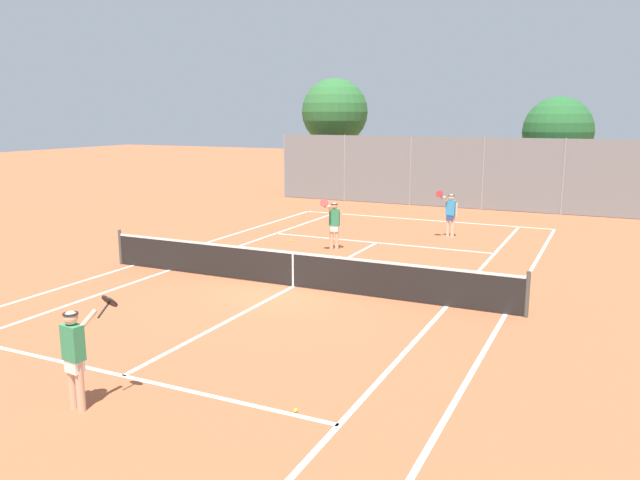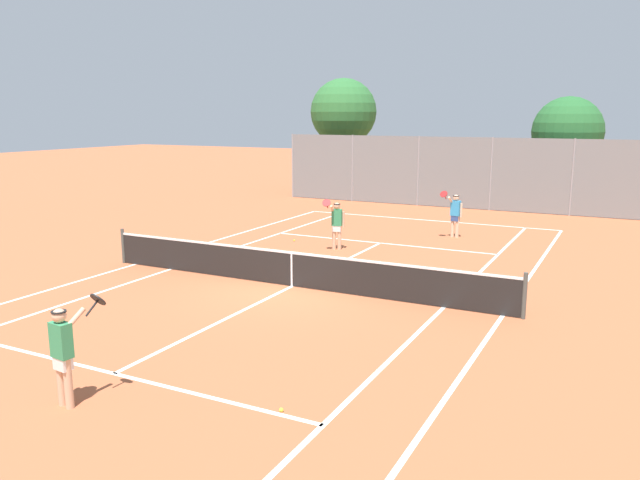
{
  "view_description": "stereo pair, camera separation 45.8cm",
  "coord_description": "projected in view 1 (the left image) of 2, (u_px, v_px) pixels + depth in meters",
  "views": [
    {
      "loc": [
        7.51,
        -14.17,
        4.5
      ],
      "look_at": [
        0.08,
        1.5,
        1.0
      ],
      "focal_mm": 35.0,
      "sensor_mm": 36.0,
      "label": 1
    },
    {
      "loc": [
        7.92,
        -13.97,
        4.5
      ],
      "look_at": [
        0.08,
        1.5,
        1.0
      ],
      "focal_mm": 35.0,
      "sensor_mm": 36.0,
      "label": 2
    }
  ],
  "objects": [
    {
      "name": "court_line_markings",
      "position": [
        293.0,
        286.0,
        16.59
      ],
      "size": [
        11.1,
        23.9,
        0.01
      ],
      "color": "white",
      "rests_on": "ground"
    },
    {
      "name": "tree_behind_left",
      "position": [
        334.0,
        113.0,
        35.63
      ],
      "size": [
        3.78,
        3.78,
        6.53
      ],
      "color": "brown",
      "rests_on": "ground"
    },
    {
      "name": "tree_behind_right",
      "position": [
        556.0,
        134.0,
        30.47
      ],
      "size": [
        3.38,
        3.38,
        5.37
      ],
      "color": "brown",
      "rests_on": "ground"
    },
    {
      "name": "loose_tennis_ball_1",
      "position": [
        296.0,
        410.0,
        9.58
      ],
      "size": [
        0.07,
        0.07,
        0.07
      ],
      "primitive_type": "sphere",
      "color": "#D1DB33",
      "rests_on": "ground"
    },
    {
      "name": "loose_tennis_ball_0",
      "position": [
        291.0,
        240.0,
        22.49
      ],
      "size": [
        0.07,
        0.07,
        0.07
      ],
      "primitive_type": "sphere",
      "color": "#D1DB33",
      "rests_on": "ground"
    },
    {
      "name": "player_near_side",
      "position": [
        75.0,
        353.0,
        9.51
      ],
      "size": [
        0.73,
        0.72,
        1.77
      ],
      "color": "#D8A884",
      "rests_on": "ground"
    },
    {
      "name": "back_fence",
      "position": [
        446.0,
        172.0,
        30.45
      ],
      "size": [
        18.03,
        0.08,
        3.46
      ],
      "color": "gray",
      "rests_on": "ground"
    },
    {
      "name": "tennis_net",
      "position": [
        293.0,
        268.0,
        16.49
      ],
      "size": [
        12.0,
        0.1,
        1.07
      ],
      "color": "#474C47",
      "rests_on": "ground"
    },
    {
      "name": "ground_plane",
      "position": [
        293.0,
        287.0,
        16.59
      ],
      "size": [
        120.0,
        120.0,
        0.0
      ],
      "primitive_type": "plane",
      "color": "#B25B38"
    },
    {
      "name": "player_far_left",
      "position": [
        334.0,
        222.0,
        20.99
      ],
      "size": [
        0.52,
        0.84,
        1.77
      ],
      "color": "#D8A884",
      "rests_on": "ground"
    },
    {
      "name": "player_far_right",
      "position": [
        451.0,
        212.0,
        23.17
      ],
      "size": [
        0.75,
        0.72,
        1.77
      ],
      "color": "beige",
      "rests_on": "ground"
    }
  ]
}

